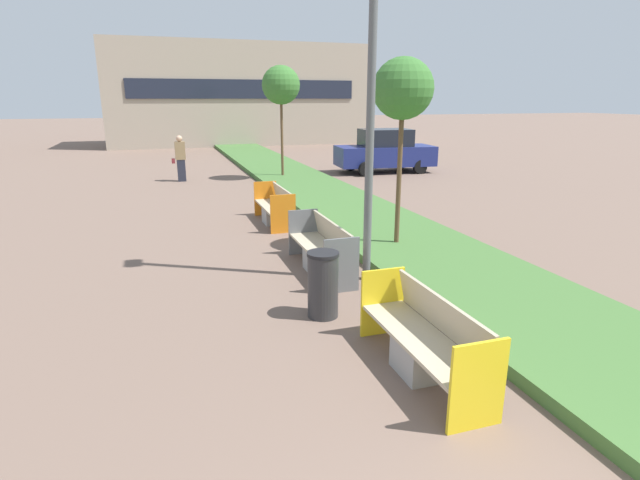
{
  "coord_description": "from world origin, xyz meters",
  "views": [
    {
      "loc": [
        -1.85,
        -0.72,
        3.14
      ],
      "look_at": [
        0.9,
        7.76,
        0.6
      ],
      "focal_mm": 28.0,
      "sensor_mm": 36.0,
      "label": 1
    }
  ],
  "objects_px": {
    "bench_yellow_frame": "(424,344)",
    "pedestrian_walking": "(180,158)",
    "street_lamp_post": "(373,34)",
    "litter_bin": "(323,284)",
    "bench_grey_frame": "(322,252)",
    "bench_orange_frame": "(275,209)",
    "sapling_tree_far": "(281,85)",
    "parked_car_distant": "(385,151)",
    "sapling_tree_near": "(403,90)"
  },
  "relations": [
    {
      "from": "bench_orange_frame",
      "to": "sapling_tree_far",
      "type": "xyz_separation_m",
      "value": [
        1.93,
        7.01,
        3.24
      ]
    },
    {
      "from": "bench_orange_frame",
      "to": "parked_car_distant",
      "type": "distance_m",
      "value": 10.14
    },
    {
      "from": "sapling_tree_far",
      "to": "parked_car_distant",
      "type": "distance_m",
      "value": 5.48
    },
    {
      "from": "litter_bin",
      "to": "pedestrian_walking",
      "type": "xyz_separation_m",
      "value": [
        -1.32,
        13.64,
        0.4
      ]
    },
    {
      "from": "street_lamp_post",
      "to": "litter_bin",
      "type": "bearing_deg",
      "value": -134.55
    },
    {
      "from": "pedestrian_walking",
      "to": "parked_car_distant",
      "type": "height_order",
      "value": "parked_car_distant"
    },
    {
      "from": "bench_yellow_frame",
      "to": "sapling_tree_far",
      "type": "bearing_deg",
      "value": 82.55
    },
    {
      "from": "bench_grey_frame",
      "to": "bench_orange_frame",
      "type": "distance_m",
      "value": 3.9
    },
    {
      "from": "litter_bin",
      "to": "sapling_tree_far",
      "type": "height_order",
      "value": "sapling_tree_far"
    },
    {
      "from": "bench_yellow_frame",
      "to": "parked_car_distant",
      "type": "relative_size",
      "value": 0.51
    },
    {
      "from": "sapling_tree_near",
      "to": "sapling_tree_far",
      "type": "bearing_deg",
      "value": 90.0
    },
    {
      "from": "bench_grey_frame",
      "to": "sapling_tree_near",
      "type": "distance_m",
      "value": 3.58
    },
    {
      "from": "sapling_tree_near",
      "to": "parked_car_distant",
      "type": "relative_size",
      "value": 0.9
    },
    {
      "from": "sapling_tree_near",
      "to": "bench_yellow_frame",
      "type": "bearing_deg",
      "value": -112.7
    },
    {
      "from": "bench_yellow_frame",
      "to": "pedestrian_walking",
      "type": "xyz_separation_m",
      "value": [
        -1.94,
        15.53,
        0.53
      ]
    },
    {
      "from": "bench_orange_frame",
      "to": "parked_car_distant",
      "type": "height_order",
      "value": "parked_car_distant"
    },
    {
      "from": "bench_orange_frame",
      "to": "bench_yellow_frame",
      "type": "bearing_deg",
      "value": -89.99
    },
    {
      "from": "sapling_tree_near",
      "to": "parked_car_distant",
      "type": "distance_m",
      "value": 11.98
    },
    {
      "from": "street_lamp_post",
      "to": "pedestrian_walking",
      "type": "relative_size",
      "value": 4.22
    },
    {
      "from": "bench_orange_frame",
      "to": "pedestrian_walking",
      "type": "distance_m",
      "value": 8.06
    },
    {
      "from": "litter_bin",
      "to": "street_lamp_post",
      "type": "bearing_deg",
      "value": 45.45
    },
    {
      "from": "bench_grey_frame",
      "to": "parked_car_distant",
      "type": "relative_size",
      "value": 0.53
    },
    {
      "from": "litter_bin",
      "to": "sapling_tree_far",
      "type": "xyz_separation_m",
      "value": [
        2.55,
        12.85,
        3.1
      ]
    },
    {
      "from": "sapling_tree_far",
      "to": "pedestrian_walking",
      "type": "relative_size",
      "value": 2.47
    },
    {
      "from": "sapling_tree_near",
      "to": "sapling_tree_far",
      "type": "relative_size",
      "value": 0.9
    },
    {
      "from": "bench_yellow_frame",
      "to": "bench_orange_frame",
      "type": "bearing_deg",
      "value": 90.01
    },
    {
      "from": "bench_grey_frame",
      "to": "bench_orange_frame",
      "type": "xyz_separation_m",
      "value": [
        -0.0,
        3.9,
        -0.01
      ]
    },
    {
      "from": "litter_bin",
      "to": "street_lamp_post",
      "type": "distance_m",
      "value": 4.02
    },
    {
      "from": "pedestrian_walking",
      "to": "parked_car_distant",
      "type": "xyz_separation_m",
      "value": [
        8.61,
        -0.18,
        0.01
      ]
    },
    {
      "from": "pedestrian_walking",
      "to": "sapling_tree_near",
      "type": "bearing_deg",
      "value": -70.49
    },
    {
      "from": "street_lamp_post",
      "to": "sapling_tree_far",
      "type": "distance_m",
      "value": 11.68
    },
    {
      "from": "bench_grey_frame",
      "to": "litter_bin",
      "type": "distance_m",
      "value": 2.04
    },
    {
      "from": "bench_yellow_frame",
      "to": "bench_orange_frame",
      "type": "xyz_separation_m",
      "value": [
        -0.0,
        7.73,
        -0.0
      ]
    },
    {
      "from": "sapling_tree_near",
      "to": "bench_grey_frame",
      "type": "bearing_deg",
      "value": -158.05
    },
    {
      "from": "litter_bin",
      "to": "pedestrian_walking",
      "type": "distance_m",
      "value": 13.71
    },
    {
      "from": "bench_yellow_frame",
      "to": "bench_orange_frame",
      "type": "distance_m",
      "value": 7.73
    },
    {
      "from": "pedestrian_walking",
      "to": "sapling_tree_far",
      "type": "bearing_deg",
      "value": -11.5
    },
    {
      "from": "bench_grey_frame",
      "to": "sapling_tree_far",
      "type": "distance_m",
      "value": 11.54
    },
    {
      "from": "bench_yellow_frame",
      "to": "bench_grey_frame",
      "type": "distance_m",
      "value": 3.83
    },
    {
      "from": "sapling_tree_near",
      "to": "pedestrian_walking",
      "type": "distance_m",
      "value": 11.83
    },
    {
      "from": "bench_yellow_frame",
      "to": "pedestrian_walking",
      "type": "bearing_deg",
      "value": 97.13
    },
    {
      "from": "sapling_tree_far",
      "to": "litter_bin",
      "type": "bearing_deg",
      "value": -101.23
    },
    {
      "from": "bench_orange_frame",
      "to": "pedestrian_walking",
      "type": "bearing_deg",
      "value": 103.98
    },
    {
      "from": "bench_orange_frame",
      "to": "sapling_tree_near",
      "type": "height_order",
      "value": "sapling_tree_near"
    },
    {
      "from": "sapling_tree_far",
      "to": "street_lamp_post",
      "type": "bearing_deg",
      "value": -96.47
    },
    {
      "from": "bench_orange_frame",
      "to": "sapling_tree_far",
      "type": "bearing_deg",
      "value": 74.63
    },
    {
      "from": "bench_orange_frame",
      "to": "litter_bin",
      "type": "xyz_separation_m",
      "value": [
        -0.62,
        -5.84,
        0.13
      ]
    },
    {
      "from": "bench_orange_frame",
      "to": "parked_car_distant",
      "type": "xyz_separation_m",
      "value": [
        6.67,
        7.63,
        0.55
      ]
    },
    {
      "from": "litter_bin",
      "to": "sapling_tree_near",
      "type": "height_order",
      "value": "sapling_tree_near"
    },
    {
      "from": "litter_bin",
      "to": "parked_car_distant",
      "type": "xyz_separation_m",
      "value": [
        7.29,
        13.46,
        0.41
      ]
    }
  ]
}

